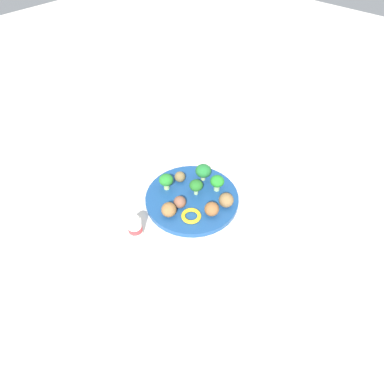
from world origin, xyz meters
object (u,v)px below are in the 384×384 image
object	(u,v)px
broccoli_floret_mid_left	(217,182)
meatball_near_rim	(212,209)
broccoli_floret_front_left	(203,171)
meatball_back_right	(180,177)
yogurt_bottle	(135,227)
plate	(192,198)
broccoli_floret_far_rim	(166,180)
meatball_mid_left	(179,201)
napkin	(241,158)
meatball_mid_right	(226,200)
broccoli_floret_back_right	(196,185)
meatball_back_left	(169,210)
fork	(244,160)
knife	(235,156)
pepper_ring_back_right	(191,216)

from	to	relation	value
broccoli_floret_mid_left	meatball_near_rim	world-z (taller)	broccoli_floret_mid_left
broccoli_floret_mid_left	broccoli_floret_front_left	world-z (taller)	broccoli_floret_front_left
meatball_back_right	broccoli_floret_mid_left	bearing A→B (deg)	113.55
yogurt_bottle	plate	bearing A→B (deg)	172.27
plate	meatball_near_rim	xyz separation A→B (m)	(0.01, 0.09, 0.03)
meatball_near_rim	broccoli_floret_mid_left	bearing A→B (deg)	-148.85
broccoli_floret_far_rim	meatball_mid_left	bearing A→B (deg)	71.71
yogurt_bottle	napkin	bearing A→B (deg)	177.67
meatball_mid_right	plate	bearing A→B (deg)	-66.46
broccoli_floret_mid_left	broccoli_floret_back_right	bearing A→B (deg)	-33.95
broccoli_floret_mid_left	meatball_mid_left	bearing A→B (deg)	-17.00
meatball_back_left	fork	xyz separation A→B (m)	(-0.35, 0.01, -0.03)
napkin	knife	world-z (taller)	knife
meatball_near_rim	napkin	size ratio (longest dim) A/B	0.24
broccoli_floret_mid_left	broccoli_floret_far_rim	bearing A→B (deg)	-49.38
broccoli_floret_far_rim	fork	distance (m)	0.29
yogurt_bottle	meatball_near_rim	bearing A→B (deg)	148.61
fork	broccoli_floret_far_rim	bearing A→B (deg)	-18.08
broccoli_floret_far_rim	fork	world-z (taller)	broccoli_floret_far_rim
napkin	fork	distance (m)	0.02
yogurt_bottle	meatball_mid_left	bearing A→B (deg)	170.80
meatball_mid_left	pepper_ring_back_right	xyz separation A→B (m)	(0.01, 0.06, -0.01)
broccoli_floret_back_right	pepper_ring_back_right	world-z (taller)	broccoli_floret_back_right
yogurt_bottle	broccoli_floret_far_rim	bearing A→B (deg)	-162.52
yogurt_bottle	broccoli_floret_mid_left	bearing A→B (deg)	167.13
pepper_ring_back_right	meatball_back_right	bearing A→B (deg)	-124.07
broccoli_floret_front_left	meatball_mid_left	world-z (taller)	broccoli_floret_front_left
napkin	meatball_mid_right	bearing A→B (deg)	25.69
broccoli_floret_mid_left	broccoli_floret_far_rim	size ratio (longest dim) A/B	0.99
meatball_near_rim	meatball_mid_left	xyz separation A→B (m)	(0.04, -0.09, -0.00)
meatball_mid_right	broccoli_floret_far_rim	bearing A→B (deg)	-68.91
meatball_back_right	knife	size ratio (longest dim) A/B	0.23
meatball_back_left	pepper_ring_back_right	xyz separation A→B (m)	(-0.04, 0.05, -0.02)
pepper_ring_back_right	yogurt_bottle	bearing A→B (deg)	-29.88
meatball_near_rim	fork	world-z (taller)	meatball_near_rim
broccoli_floret_front_left	broccoli_floret_back_right	bearing A→B (deg)	21.02
broccoli_floret_back_right	meatball_back_right	size ratio (longest dim) A/B	1.51
meatball_back_left	meatball_near_rim	bearing A→B (deg)	134.42
plate	broccoli_floret_back_right	bearing A→B (deg)	-173.42
broccoli_floret_mid_left	meatball_back_right	distance (m)	0.12
broccoli_floret_far_rim	broccoli_floret_front_left	xyz separation A→B (m)	(-0.11, 0.06, 0.00)
plate	knife	bearing A→B (deg)	-173.92
meatball_back_left	pepper_ring_back_right	size ratio (longest dim) A/B	0.76
meatball_mid_right	meatball_near_rim	size ratio (longest dim) A/B	1.04
plate	broccoli_floret_mid_left	world-z (taller)	broccoli_floret_mid_left
meatball_back_left	broccoli_floret_mid_left	bearing A→B (deg)	168.67
knife	fork	bearing A→B (deg)	92.19
meatball_back_left	plate	bearing A→B (deg)	-179.29
broccoli_floret_back_right	meatball_back_left	xyz separation A→B (m)	(0.11, 0.00, -0.01)
napkin	yogurt_bottle	size ratio (longest dim) A/B	2.46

